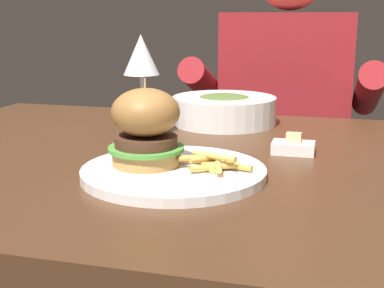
% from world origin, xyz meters
% --- Properties ---
extents(dining_table, '(1.34, 0.84, 0.74)m').
position_xyz_m(dining_table, '(0.00, 0.00, 0.65)').
color(dining_table, '#472B19').
rests_on(dining_table, ground).
extents(main_plate, '(0.27, 0.27, 0.01)m').
position_xyz_m(main_plate, '(-0.06, -0.12, 0.75)').
color(main_plate, white).
rests_on(main_plate, dining_table).
extents(burger_sandwich, '(0.11, 0.11, 0.13)m').
position_xyz_m(burger_sandwich, '(-0.10, -0.12, 0.81)').
color(burger_sandwich, '#B78447').
rests_on(burger_sandwich, main_plate).
extents(fries_pile, '(0.11, 0.08, 0.02)m').
position_xyz_m(fries_pile, '(-0.00, -0.12, 0.76)').
color(fries_pile, '#EABC5B').
rests_on(fries_pile, main_plate).
extents(wine_glass, '(0.07, 0.07, 0.20)m').
position_xyz_m(wine_glass, '(-0.20, 0.12, 0.89)').
color(wine_glass, silver).
rests_on(wine_glass, dining_table).
extents(butter_dish, '(0.07, 0.05, 0.04)m').
position_xyz_m(butter_dish, '(0.10, 0.06, 0.75)').
color(butter_dish, white).
rests_on(butter_dish, dining_table).
extents(soup_bowl, '(0.23, 0.23, 0.07)m').
position_xyz_m(soup_bowl, '(-0.07, 0.29, 0.77)').
color(soup_bowl, white).
rests_on(soup_bowl, dining_table).
extents(diner_person, '(0.51, 0.36, 1.18)m').
position_xyz_m(diner_person, '(0.03, 0.70, 0.56)').
color(diner_person, '#282833').
rests_on(diner_person, ground).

